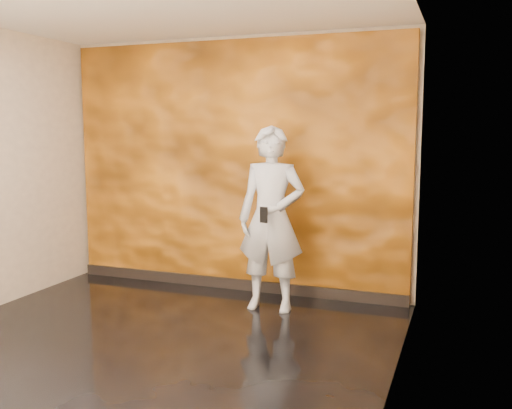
% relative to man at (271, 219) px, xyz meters
% --- Properties ---
extents(room, '(4.02, 4.02, 2.81)m').
position_rel_man_xyz_m(room, '(-0.65, -1.39, 0.48)').
color(room, black).
rests_on(room, ground).
extents(feature_wall, '(3.90, 0.06, 2.75)m').
position_rel_man_xyz_m(feature_wall, '(-0.65, 0.57, 0.46)').
color(feature_wall, orange).
rests_on(feature_wall, ground).
extents(baseboard, '(3.90, 0.04, 0.12)m').
position_rel_man_xyz_m(baseboard, '(-0.65, 0.53, -0.86)').
color(baseboard, black).
rests_on(baseboard, ground).
extents(man, '(0.69, 0.47, 1.83)m').
position_rel_man_xyz_m(man, '(0.00, 0.00, 0.00)').
color(man, '#A0A5AF').
rests_on(man, ground).
extents(phone, '(0.08, 0.04, 0.15)m').
position_rel_man_xyz_m(phone, '(0.01, -0.24, 0.08)').
color(phone, black).
rests_on(phone, man).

